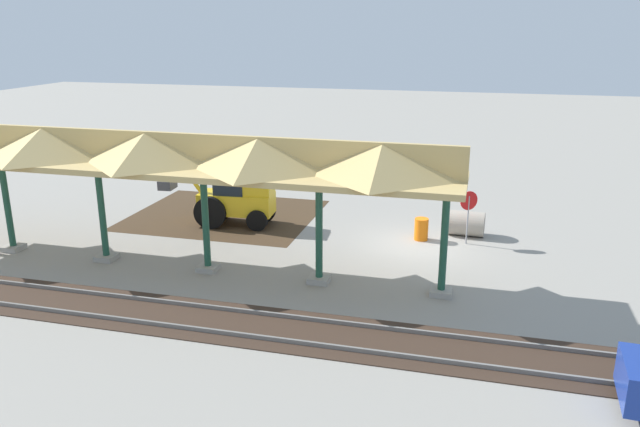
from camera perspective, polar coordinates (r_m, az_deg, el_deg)
ground_plane at (r=24.93m, az=8.80°, el=-2.97°), size 120.00×120.00×0.00m
dirt_work_zone at (r=28.97m, az=-8.72°, el=-0.12°), size 8.22×7.00×0.01m
platform_canopy at (r=22.37m, az=-15.52°, el=5.43°), size 21.63×3.20×4.90m
rail_tracks at (r=17.59m, az=5.87°, el=-11.59°), size 60.00×2.58×0.15m
stop_sign at (r=25.14m, az=13.43°, el=0.64°), size 0.65×0.45×2.16m
backhoe at (r=27.20m, az=-7.94°, el=1.57°), size 5.10×1.92×2.82m
dirt_mound at (r=30.44m, az=-9.77°, el=0.66°), size 3.78×3.78×1.81m
concrete_pipe at (r=26.46m, az=13.21°, el=-0.88°), size 1.52×1.11×1.03m
traffic_barrel at (r=25.57m, az=9.24°, el=-1.42°), size 0.56×0.56×0.90m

